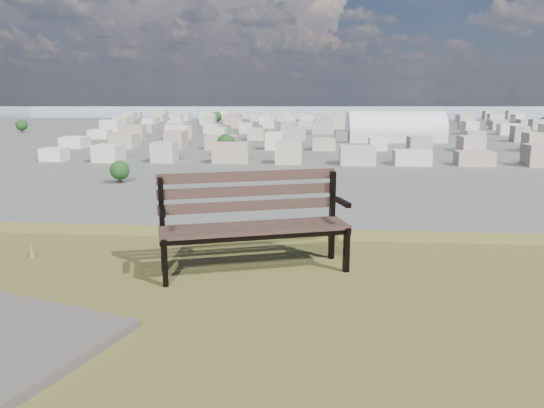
# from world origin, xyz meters

# --- Properties ---
(park_bench) EXTENTS (2.02, 1.19, 1.01)m
(park_bench) POSITION_xyz_m (-1.35, 2.83, 25.57)
(park_bench) COLOR #3F2C24
(park_bench) RESTS_ON hilltop_mesa
(arena) EXTENTS (53.95, 26.23, 22.10)m
(arena) POSITION_xyz_m (40.95, 296.90, 5.21)
(arena) COLOR beige
(arena) RESTS_ON ground
(city_blocks) EXTENTS (395.00, 361.00, 7.00)m
(city_blocks) POSITION_xyz_m (0.00, 394.44, 3.50)
(city_blocks) COLOR beige
(city_blocks) RESTS_ON ground
(city_trees) EXTENTS (406.52, 387.20, 9.98)m
(city_trees) POSITION_xyz_m (-26.39, 319.00, 4.83)
(city_trees) COLOR #332119
(city_trees) RESTS_ON ground
(bay_water) EXTENTS (2400.00, 700.00, 0.12)m
(bay_water) POSITION_xyz_m (0.00, 900.00, 0.00)
(bay_water) COLOR #8294A5
(bay_water) RESTS_ON ground
(far_hills) EXTENTS (2050.00, 340.00, 60.00)m
(far_hills) POSITION_xyz_m (-60.92, 1402.93, 25.47)
(far_hills) COLOR #9AA8C0
(far_hills) RESTS_ON ground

